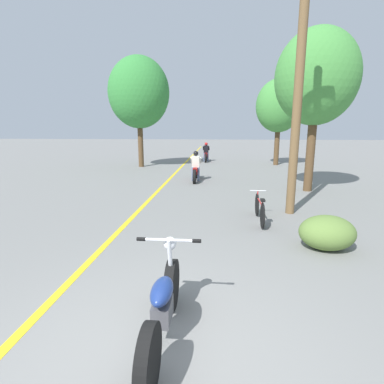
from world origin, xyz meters
TOP-DOWN VIEW (x-y plane):
  - ground_plane at (0.00, 0.00)m, footprint 120.00×120.00m
  - lane_stripe_center at (-1.70, 12.29)m, footprint 0.14×48.00m
  - utility_pole at (2.70, 5.84)m, footprint 1.10×0.24m
  - roadside_tree_right_near at (4.09, 9.08)m, footprint 2.96×2.67m
  - roadside_tree_right_far at (4.38, 17.43)m, footprint 2.91×2.62m
  - roadside_tree_left at (-4.22, 15.70)m, footprint 3.66×3.30m
  - roadside_bush at (2.83, 3.22)m, footprint 1.10×0.88m
  - motorcycle_foreground at (0.04, 0.32)m, footprint 0.81×2.03m
  - motorcycle_rider_lead at (-0.42, 10.93)m, footprint 0.50×2.09m
  - motorcycle_rider_far at (-0.30, 19.03)m, footprint 0.50×2.01m
  - bicycle_parked at (1.72, 4.96)m, footprint 0.44×1.72m

SIDE VIEW (x-z plane):
  - ground_plane at x=0.00m, z-range 0.00..0.00m
  - lane_stripe_center at x=-1.70m, z-range 0.00..0.01m
  - bicycle_parked at x=1.72m, z-range -0.02..0.71m
  - roadside_bush at x=2.83m, z-range 0.00..0.70m
  - motorcycle_foreground at x=0.04m, z-range -0.11..0.96m
  - motorcycle_rider_far at x=-0.30m, z-range -0.16..1.20m
  - motorcycle_rider_lead at x=-0.42m, z-range -0.16..1.21m
  - utility_pole at x=2.70m, z-range 0.09..6.63m
  - roadside_tree_right_far at x=4.38m, z-range 1.02..6.47m
  - roadside_tree_right_near at x=4.09m, z-range 1.21..7.10m
  - roadside_tree_left at x=-4.22m, z-range 1.16..7.73m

